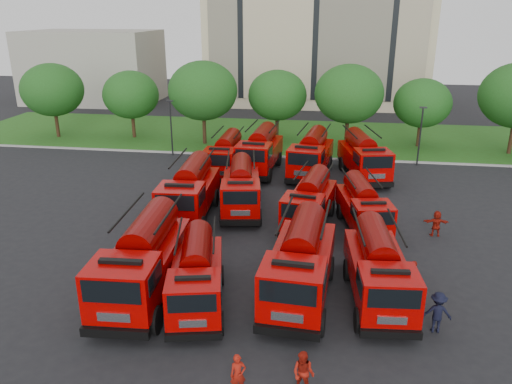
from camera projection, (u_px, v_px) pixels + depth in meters
ground at (249, 242)px, 29.06m from camera, size 140.00×140.00×0.00m
lawn at (288, 136)px, 53.20m from camera, size 70.00×16.00×0.12m
curb at (280, 157)px, 45.67m from camera, size 70.00×0.30×0.14m
apartment_building at (318, 12)px, 69.04m from camera, size 30.00×14.18×25.00m
side_building at (94, 67)px, 72.35m from camera, size 18.00×12.00×10.00m
tree_0 at (52, 90)px, 51.08m from camera, size 6.30×6.30×7.70m
tree_1 at (131, 95)px, 51.07m from camera, size 5.71×5.71×6.98m
tree_2 at (203, 91)px, 48.30m from camera, size 6.72×6.72×8.22m
tree_3 at (277, 95)px, 49.89m from camera, size 5.88×5.88×7.19m
tree_4 at (349, 94)px, 47.35m from camera, size 6.55×6.55×8.01m
tree_5 at (422, 103)px, 47.61m from camera, size 5.46×5.46×6.68m
lamp_post_0 at (171, 125)px, 45.42m from camera, size 0.60×0.25×5.11m
lamp_post_1 at (420, 133)px, 42.40m from camera, size 0.60×0.25×5.11m
fire_truck_0 at (143, 260)px, 23.05m from camera, size 3.28×8.15×3.65m
fire_truck_1 at (197, 275)px, 22.43m from camera, size 3.53×6.83×2.96m
fire_truck_2 at (300, 263)px, 22.94m from camera, size 3.26×7.88×3.51m
fire_truck_3 at (378, 269)px, 22.70m from camera, size 3.03×7.18×3.19m
fire_truck_4 at (190, 191)px, 32.03m from camera, size 3.15×7.86×3.52m
fire_truck_5 at (241, 188)px, 33.11m from camera, size 3.51×7.31×3.19m
fire_truck_6 at (310, 201)px, 30.96m from camera, size 3.34×7.05×3.08m
fire_truck_7 at (363, 206)px, 30.33m from camera, size 3.34×6.68×2.91m
fire_truck_8 at (226, 155)px, 40.50m from camera, size 2.62×7.05×3.20m
fire_truck_9 at (260, 151)px, 41.17m from camera, size 3.22×7.88×3.52m
fire_truck_10 at (311, 154)px, 40.21m from camera, size 3.58×7.90×3.47m
fire_truck_11 at (364, 157)px, 39.72m from camera, size 4.12×7.88×3.42m
firefighter_2 at (410, 294)px, 23.68m from camera, size 0.82×1.14×1.76m
firefighter_3 at (435, 331)px, 20.97m from camera, size 1.21×0.65×1.83m
firefighter_4 at (141, 259)px, 27.07m from camera, size 0.94×1.06×1.81m
firefighter_5 at (435, 236)px, 29.84m from camera, size 1.50×0.69×1.59m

